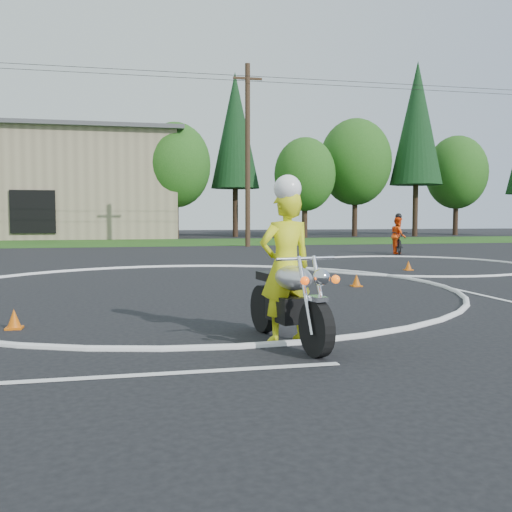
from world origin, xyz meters
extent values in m
plane|color=black|center=(0.00, 0.00, 0.00)|extent=(120.00, 120.00, 0.00)
cube|color=#1E4714|center=(0.00, 27.00, 0.01)|extent=(120.00, 10.00, 0.02)
torus|color=silver|center=(0.00, 3.00, 0.01)|extent=(12.12, 12.12, 0.12)
torus|color=silver|center=(8.00, 8.00, 0.01)|extent=(8.10, 8.10, 0.10)
cylinder|color=black|center=(0.86, -3.62, 0.34)|extent=(0.26, 0.70, 0.69)
cylinder|color=black|center=(0.58, -2.04, 0.34)|extent=(0.26, 0.70, 0.69)
cube|color=black|center=(0.71, -2.77, 0.46)|extent=(0.43, 0.68, 0.34)
ellipsoid|color=silver|center=(0.75, -3.00, 0.89)|extent=(0.54, 0.79, 0.32)
cube|color=black|center=(0.65, -2.44, 0.85)|extent=(0.42, 0.73, 0.11)
cylinder|color=silver|center=(0.74, -3.55, 0.74)|extent=(0.12, 0.41, 0.92)
cylinder|color=silver|center=(0.95, -3.51, 0.74)|extent=(0.12, 0.41, 0.92)
cube|color=white|center=(0.87, -3.64, 0.71)|extent=(0.20, 0.28, 0.06)
cylinder|color=white|center=(0.81, -3.34, 1.17)|extent=(0.80, 0.18, 0.04)
sphere|color=silver|center=(0.88, -3.73, 0.97)|extent=(0.21, 0.21, 0.21)
sphere|color=#FF4C0C|center=(0.68, -3.75, 0.94)|extent=(0.10, 0.10, 0.10)
sphere|color=#FC5D0C|center=(1.08, -3.67, 0.94)|extent=(0.10, 0.10, 0.10)
cylinder|color=silver|center=(0.81, -2.29, 0.34)|extent=(0.25, 0.92, 0.09)
imported|color=yellow|center=(0.72, -2.73, 1.01)|extent=(0.81, 0.61, 2.03)
sphere|color=white|center=(0.73, -2.78, 2.05)|extent=(0.36, 0.36, 0.36)
imported|color=black|center=(10.37, 13.50, 0.50)|extent=(1.25, 2.01, 1.00)
imported|color=#FC4A0D|center=(10.37, 13.50, 0.83)|extent=(0.86, 0.97, 1.66)
sphere|color=black|center=(10.37, 13.50, 1.68)|extent=(0.29, 0.29, 0.29)
cone|color=#D75D0B|center=(3.98, 2.74, 0.15)|extent=(0.22, 0.22, 0.30)
cube|color=#D75D0B|center=(3.98, 2.74, 0.01)|extent=(0.24, 0.24, 0.03)
cone|color=#D75D0B|center=(-3.03, -1.03, 0.15)|extent=(0.22, 0.22, 0.30)
cube|color=#D75D0B|center=(-3.03, -1.03, 0.01)|extent=(0.24, 0.24, 0.03)
cone|color=#D75D0B|center=(7.16, 6.28, 0.15)|extent=(0.22, 0.22, 0.30)
cube|color=#D75D0B|center=(7.16, 6.28, 0.01)|extent=(0.24, 0.24, 0.03)
cube|color=black|center=(-8.00, 31.90, 2.00)|extent=(3.00, 0.16, 3.00)
cylinder|color=#382619|center=(2.00, 34.00, 1.62)|extent=(0.44, 0.44, 3.24)
ellipsoid|color=#1E5116|center=(2.00, 34.00, 5.58)|extent=(5.40, 5.40, 6.48)
cylinder|color=#382619|center=(7.00, 36.00, 1.98)|extent=(0.44, 0.44, 3.96)
cone|color=black|center=(7.00, 36.00, 8.63)|extent=(3.96, 3.96, 9.35)
cylinder|color=#382619|center=(12.00, 33.00, 1.44)|extent=(0.44, 0.44, 2.88)
ellipsoid|color=#1E5116|center=(12.00, 33.00, 4.96)|extent=(4.80, 4.80, 5.76)
cylinder|color=#382619|center=(17.00, 35.00, 1.80)|extent=(0.44, 0.44, 3.60)
ellipsoid|color=#1E5116|center=(17.00, 35.00, 6.20)|extent=(6.00, 6.00, 7.20)
cylinder|color=#382619|center=(22.00, 34.00, 2.16)|extent=(0.44, 0.44, 4.32)
cone|color=black|center=(22.00, 34.00, 9.42)|extent=(4.32, 4.32, 10.20)
cylinder|color=#382619|center=(27.00, 36.00, 1.62)|extent=(0.44, 0.44, 3.24)
ellipsoid|color=#1E5116|center=(27.00, 36.00, 5.58)|extent=(5.40, 5.40, 6.48)
cylinder|color=#382619|center=(-2.00, 35.00, 1.44)|extent=(0.44, 0.44, 2.88)
ellipsoid|color=#1E5116|center=(-2.00, 35.00, 4.96)|extent=(4.80, 4.80, 5.76)
cylinder|color=#473321|center=(5.00, 21.00, 5.00)|extent=(0.28, 0.28, 10.00)
cube|color=#473321|center=(5.00, 21.00, 9.20)|extent=(1.60, 0.12, 0.12)
cylinder|color=black|center=(-5.00, 20.45, 9.20)|extent=(20.00, 0.02, 0.02)
cylinder|color=black|center=(-5.00, 21.55, 9.20)|extent=(20.00, 0.02, 0.02)
cylinder|color=black|center=(15.00, 20.45, 9.20)|extent=(20.00, 0.02, 0.02)
cylinder|color=black|center=(15.00, 21.55, 9.20)|extent=(20.00, 0.02, 0.02)
camera|label=1|loc=(-1.28, -10.06, 1.69)|focal=40.00mm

